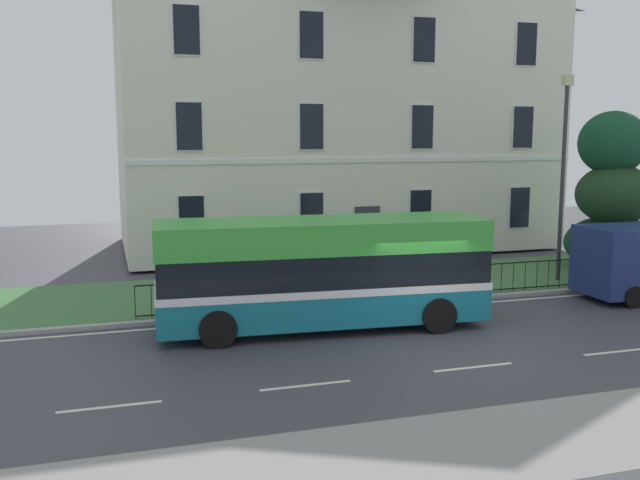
% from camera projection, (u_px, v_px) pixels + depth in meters
% --- Properties ---
extents(ground_plane, '(60.00, 56.00, 0.18)m').
position_uv_depth(ground_plane, '(419.00, 334.00, 18.92)').
color(ground_plane, '#403F47').
extents(georgian_townhouse, '(19.57, 9.92, 13.33)m').
position_uv_depth(georgian_townhouse, '(331.00, 101.00, 33.04)').
color(georgian_townhouse, silver).
rests_on(georgian_townhouse, ground_plane).
extents(iron_verge_railing, '(19.38, 0.04, 0.97)m').
position_uv_depth(iron_verge_railing, '(446.00, 281.00, 22.66)').
color(iron_verge_railing, black).
rests_on(iron_verge_railing, ground_plane).
extents(evergreen_tree, '(3.60, 3.60, 6.12)m').
position_uv_depth(evergreen_tree, '(613.00, 204.00, 26.91)').
color(evergreen_tree, '#423328').
rests_on(evergreen_tree, ground_plane).
extents(single_decker_bus, '(9.10, 3.11, 3.01)m').
position_uv_depth(single_decker_bus, '(322.00, 271.00, 19.22)').
color(single_decker_bus, '#166F84').
rests_on(single_decker_bus, ground_plane).
extents(street_lamp_post, '(0.36, 0.24, 7.16)m').
position_uv_depth(street_lamp_post, '(563.00, 165.00, 24.65)').
color(street_lamp_post, '#333338').
rests_on(street_lamp_post, ground_plane).
extents(litter_bin, '(0.56, 0.56, 1.24)m').
position_uv_depth(litter_bin, '(338.00, 278.00, 22.43)').
color(litter_bin, '#4C4742').
rests_on(litter_bin, ground_plane).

